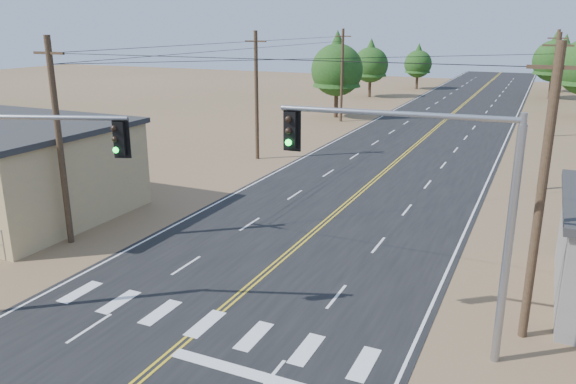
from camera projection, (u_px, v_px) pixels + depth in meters
The scene contains 14 objects.
road at pixel (376, 179), 39.50m from camera, with size 15.00×200.00×0.02m, color black.
utility_pole_left_near at pixel (59, 141), 26.60m from camera, with size 1.80×0.30×10.00m.
utility_pole_left_mid at pixel (257, 95), 43.99m from camera, with size 1.80×0.30×10.00m.
utility_pole_left_far at pixel (342, 75), 61.38m from camera, with size 1.80×0.30×10.00m.
utility_pole_right_near at pixel (541, 196), 18.17m from camera, with size 1.80×0.30×10.00m.
utility_pole_right_mid at pixel (549, 112), 35.56m from camera, with size 1.80×0.30×10.00m.
utility_pole_right_far at pixel (552, 83), 52.95m from camera, with size 1.80×0.30×10.00m.
signal_mast_left at pixel (12, 182), 19.58m from camera, with size 5.86×2.38×7.66m.
signal_mast_right at pixel (438, 191), 17.33m from camera, with size 7.47×1.00×8.05m.
tree_left_near at pixel (337, 65), 63.89m from camera, with size 5.92×5.92×9.86m.
tree_left_mid at pixel (371, 61), 82.30m from camera, with size 5.13×5.13×8.55m.
tree_left_far at pixel (418, 61), 92.81m from camera, with size 4.49×4.49×7.49m.
tree_right_mid at pixel (555, 57), 79.96m from camera, with size 5.89×5.89×9.82m.
tree_right_far at pixel (564, 57), 88.16m from camera, with size 5.43×5.43×9.05m.
Camera 1 is at (10.33, -7.20, 10.46)m, focal length 35.00 mm.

